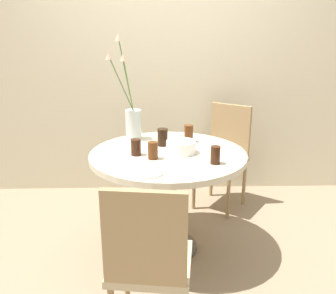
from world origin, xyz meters
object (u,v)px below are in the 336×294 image
object	(u,v)px
drink_glass_0	(163,137)
chair_right_flank	(149,258)
drink_glass_4	(215,155)
drink_glass_3	(136,147)
drink_glass_2	(189,134)
birthday_cake	(181,147)
side_plate	(148,173)
drink_glass_1	(153,150)
flower_vase	(132,118)
chair_left_flank	(225,150)

from	to	relation	value
drink_glass_0	chair_right_flank	bearing A→B (deg)	-94.26
drink_glass_0	drink_glass_4	size ratio (longest dim) A/B	1.10
drink_glass_3	drink_glass_2	bearing A→B (deg)	37.81
birthday_cake	side_plate	xyz separation A→B (m)	(-0.22, -0.38, -0.04)
drink_glass_1	drink_glass_4	size ratio (longest dim) A/B	1.01
drink_glass_1	flower_vase	bearing A→B (deg)	109.75
chair_left_flank	drink_glass_2	xyz separation A→B (m)	(-0.37, -0.50, 0.30)
drink_glass_0	drink_glass_4	distance (m)	0.51
drink_glass_1	drink_glass_2	distance (m)	0.46
drink_glass_0	drink_glass_1	xyz separation A→B (m)	(-0.07, -0.29, -0.01)
chair_left_flank	side_plate	bearing A→B (deg)	-84.69
birthday_cake	drink_glass_2	xyz separation A→B (m)	(0.07, 0.26, 0.02)
chair_left_flank	flower_vase	distance (m)	0.99
side_plate	drink_glass_4	size ratio (longest dim) A/B	1.58
birthday_cake	drink_glass_1	size ratio (longest dim) A/B	1.73
chair_left_flank	side_plate	distance (m)	1.33
chair_right_flank	birthday_cake	bearing A→B (deg)	-95.58
chair_right_flank	drink_glass_0	world-z (taller)	chair_right_flank
drink_glass_0	drink_glass_1	bearing A→B (deg)	-102.91
birthday_cake	flower_vase	size ratio (longest dim) A/B	0.26
drink_glass_2	drink_glass_3	distance (m)	0.48
chair_left_flank	drink_glass_0	world-z (taller)	chair_left_flank
drink_glass_0	drink_glass_2	bearing A→B (deg)	23.40
drink_glass_3	drink_glass_1	bearing A→B (deg)	-34.95
side_plate	drink_glass_1	distance (m)	0.27
side_plate	drink_glass_2	xyz separation A→B (m)	(0.29, 0.64, 0.06)
birthday_cake	drink_glass_4	world-z (taller)	birthday_cake
drink_glass_2	drink_glass_4	size ratio (longest dim) A/B	1.13
chair_left_flank	drink_glass_1	size ratio (longest dim) A/B	8.01
chair_left_flank	drink_glass_3	distance (m)	1.13
side_plate	drink_glass_4	distance (m)	0.45
drink_glass_1	drink_glass_4	distance (m)	0.41
birthday_cake	drink_glass_3	xyz separation A→B (m)	(-0.31, -0.03, 0.01)
chair_left_flank	side_plate	size ratio (longest dim) A/B	5.08
side_plate	drink_glass_1	size ratio (longest dim) A/B	1.57
birthday_cake	drink_glass_0	size ratio (longest dim) A/B	1.59
flower_vase	side_plate	xyz separation A→B (m)	(0.14, -0.72, -0.17)
drink_glass_1	drink_glass_3	bearing A→B (deg)	145.05
drink_glass_2	drink_glass_4	world-z (taller)	drink_glass_2
chair_right_flank	side_plate	size ratio (longest dim) A/B	5.08
chair_left_flank	drink_glass_0	distance (m)	0.87
birthday_cake	drink_glass_4	size ratio (longest dim) A/B	1.74
birthday_cake	drink_glass_1	bearing A→B (deg)	-148.71
drink_glass_2	drink_glass_3	world-z (taller)	drink_glass_2
drink_glass_0	drink_glass_4	xyz separation A→B (m)	(0.33, -0.39, -0.01)
chair_left_flank	drink_glass_1	world-z (taller)	chair_left_flank
chair_right_flank	flower_vase	world-z (taller)	flower_vase
flower_vase	side_plate	bearing A→B (deg)	-78.97
flower_vase	drink_glass_4	distance (m)	0.80
drink_glass_1	drink_glass_4	xyz separation A→B (m)	(0.40, -0.10, -0.00)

